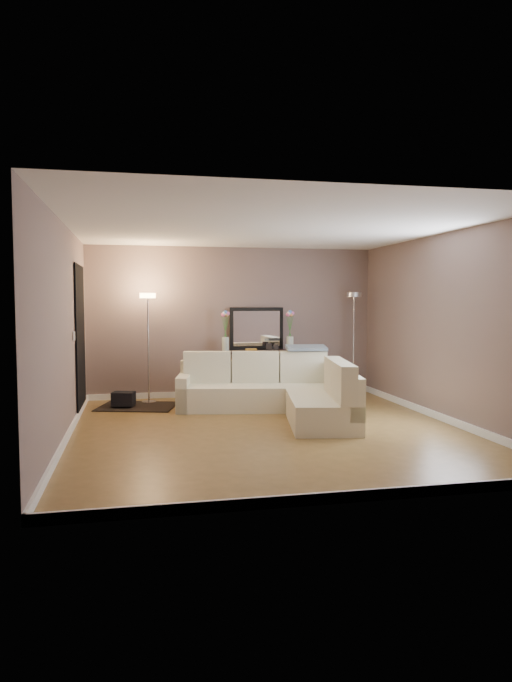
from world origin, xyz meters
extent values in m
cube|color=olive|center=(0.00, 0.00, -0.01)|extent=(5.00, 5.50, 0.01)
cube|color=white|center=(0.00, 0.00, 2.60)|extent=(5.00, 5.50, 0.01)
cube|color=#78625C|center=(0.00, 2.76, 1.30)|extent=(5.00, 0.02, 2.60)
cube|color=#78625C|center=(0.00, -2.76, 1.30)|extent=(5.00, 0.02, 2.60)
cube|color=#78625C|center=(-2.51, 0.00, 1.30)|extent=(0.02, 5.50, 2.60)
cube|color=#78625C|center=(2.51, 0.00, 1.30)|extent=(0.02, 5.50, 2.60)
cube|color=white|center=(0.00, 2.73, 0.05)|extent=(5.00, 0.03, 0.10)
cube|color=white|center=(0.00, -2.73, 0.05)|extent=(5.00, 0.03, 0.10)
cube|color=white|center=(-2.48, 0.00, 0.05)|extent=(0.03, 5.50, 0.10)
cube|color=white|center=(2.48, 0.00, 0.05)|extent=(0.03, 5.50, 0.10)
cube|color=black|center=(-2.48, 1.70, 1.10)|extent=(0.02, 1.20, 2.20)
cube|color=white|center=(-2.48, 0.85, 1.20)|extent=(0.02, 0.08, 0.12)
cube|color=beige|center=(0.18, 1.45, 0.19)|extent=(2.58, 1.28, 0.38)
cube|color=beige|center=(0.24, 1.78, 0.46)|extent=(2.46, 0.62, 0.53)
cube|color=beige|center=(-0.96, 1.65, 0.27)|extent=(0.32, 0.87, 0.53)
cube|color=beige|center=(0.76, 0.14, 0.19)|extent=(1.11, 1.65, 0.38)
cube|color=beige|center=(1.17, 0.50, 0.46)|extent=(0.61, 2.37, 0.53)
cube|color=beige|center=(-0.57, 1.82, 0.63)|extent=(0.77, 0.34, 0.49)
cube|color=beige|center=(0.17, 1.68, 0.63)|extent=(0.77, 0.34, 0.49)
cube|color=beige|center=(0.92, 1.55, 0.63)|extent=(0.77, 0.34, 0.49)
cube|color=beige|center=(1.04, 0.38, 0.63)|extent=(0.33, 0.71, 0.49)
cube|color=beige|center=(0.91, -0.32, 0.63)|extent=(0.33, 0.71, 0.49)
cube|color=slate|center=(0.98, 1.57, 0.93)|extent=(0.67, 0.44, 0.08)
cube|color=black|center=(0.39, 2.47, 0.80)|extent=(1.35, 0.44, 0.04)
cube|color=black|center=(-0.24, 2.37, 0.39)|extent=(0.05, 0.05, 0.78)
cube|color=black|center=(-0.22, 2.65, 0.39)|extent=(0.05, 0.05, 0.78)
cube|color=black|center=(0.99, 2.29, 0.39)|extent=(0.05, 0.05, 0.78)
cube|color=black|center=(1.01, 2.58, 0.39)|extent=(0.05, 0.05, 0.78)
cube|color=black|center=(0.39, 2.47, 0.18)|extent=(1.26, 0.40, 0.03)
cube|color=#BF3333|center=(-0.16, 2.51, 0.30)|extent=(0.04, 0.17, 0.19)
cube|color=#3359A5|center=(-0.12, 2.50, 0.31)|extent=(0.05, 0.17, 0.21)
cube|color=gold|center=(-0.07, 2.50, 0.32)|extent=(0.05, 0.17, 0.24)
cube|color=#3F7F4C|center=(-0.02, 2.50, 0.30)|extent=(0.06, 0.17, 0.19)
cube|color=#994C99|center=(0.03, 2.49, 0.31)|extent=(0.04, 0.17, 0.21)
cube|color=orange|center=(0.07, 2.49, 0.32)|extent=(0.05, 0.17, 0.24)
cube|color=#262626|center=(0.12, 2.49, 0.30)|extent=(0.05, 0.17, 0.19)
cube|color=#4C99B2|center=(0.17, 2.48, 0.31)|extent=(0.06, 0.17, 0.21)
cube|color=#B2A58C|center=(0.22, 2.48, 0.32)|extent=(0.04, 0.17, 0.24)
cube|color=brown|center=(0.26, 2.48, 0.30)|extent=(0.05, 0.17, 0.19)
cube|color=navy|center=(0.31, 2.48, 0.31)|extent=(0.05, 0.17, 0.21)
cube|color=gold|center=(0.37, 2.47, 0.32)|extent=(0.06, 0.17, 0.24)
cube|color=black|center=(0.39, 2.65, 1.19)|extent=(0.94, 0.10, 0.74)
cube|color=white|center=(0.39, 2.62, 1.19)|extent=(0.82, 0.06, 0.61)
cube|color=orange|center=(0.26, 2.45, 0.83)|extent=(0.19, 0.13, 0.04)
cube|color=black|center=(0.56, 2.41, 0.88)|extent=(0.10, 0.03, 0.13)
cube|color=black|center=(0.69, 2.40, 0.87)|extent=(0.08, 0.03, 0.11)
cylinder|color=silver|center=(-0.18, 2.51, 0.93)|extent=(0.13, 0.13, 0.25)
cylinder|color=#38722D|center=(-0.20, 2.51, 1.22)|extent=(0.10, 0.01, 0.42)
sphere|color=#E5598C|center=(-0.22, 2.51, 1.43)|extent=(0.08, 0.08, 0.07)
cylinder|color=#38722D|center=(-0.19, 2.51, 1.23)|extent=(0.06, 0.01, 0.45)
sphere|color=white|center=(-0.20, 2.51, 1.45)|extent=(0.08, 0.08, 0.07)
cylinder|color=#38722D|center=(-0.18, 2.51, 1.24)|extent=(0.01, 0.01, 0.47)
sphere|color=#598CE5|center=(-0.18, 2.51, 1.47)|extent=(0.08, 0.08, 0.07)
cylinder|color=#38722D|center=(-0.17, 2.51, 1.22)|extent=(0.05, 0.01, 0.43)
sphere|color=#E58C4C|center=(-0.16, 2.51, 1.43)|extent=(0.08, 0.08, 0.07)
cylinder|color=#38722D|center=(-0.16, 2.51, 1.23)|extent=(0.10, 0.01, 0.44)
sphere|color=#D866B2|center=(-0.14, 2.51, 1.45)|extent=(0.08, 0.08, 0.07)
cylinder|color=silver|center=(0.94, 2.44, 0.93)|extent=(0.13, 0.13, 0.25)
cylinder|color=#38722D|center=(0.93, 2.44, 1.22)|extent=(0.10, 0.01, 0.42)
sphere|color=#E5598C|center=(0.90, 2.44, 1.43)|extent=(0.08, 0.08, 0.07)
cylinder|color=#38722D|center=(0.93, 2.44, 1.23)|extent=(0.06, 0.01, 0.45)
sphere|color=white|center=(0.92, 2.44, 1.45)|extent=(0.08, 0.08, 0.07)
cylinder|color=#38722D|center=(0.94, 2.44, 1.24)|extent=(0.01, 0.01, 0.47)
sphere|color=#598CE5|center=(0.94, 2.44, 1.47)|extent=(0.08, 0.08, 0.07)
cylinder|color=#38722D|center=(0.95, 2.44, 1.22)|extent=(0.05, 0.01, 0.43)
sphere|color=#E58C4C|center=(0.96, 2.44, 1.43)|extent=(0.08, 0.08, 0.07)
cylinder|color=#38722D|center=(0.96, 2.44, 1.23)|extent=(0.10, 0.01, 0.44)
sphere|color=#D866B2|center=(0.98, 2.43, 1.45)|extent=(0.08, 0.08, 0.07)
cylinder|color=silver|center=(-1.48, 2.29, 0.01)|extent=(0.29, 0.29, 0.03)
cylinder|color=silver|center=(-1.48, 2.29, 0.87)|extent=(0.03, 0.03, 1.71)
cylinder|color=#FFBF72|center=(-1.48, 2.29, 1.76)|extent=(0.31, 0.31, 0.08)
cylinder|color=silver|center=(2.10, 2.40, 0.01)|extent=(0.30, 0.30, 0.03)
cylinder|color=silver|center=(2.10, 2.40, 0.88)|extent=(0.03, 0.03, 1.73)
cylinder|color=silver|center=(2.10, 2.40, 1.78)|extent=(0.32, 0.32, 0.08)
cube|color=black|center=(-1.66, 1.99, 0.01)|extent=(1.36, 1.16, 0.02)
cube|color=black|center=(-1.88, 1.94, 0.15)|extent=(0.38, 0.31, 0.21)
camera|label=1|loc=(-1.64, -7.09, 1.66)|focal=30.00mm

